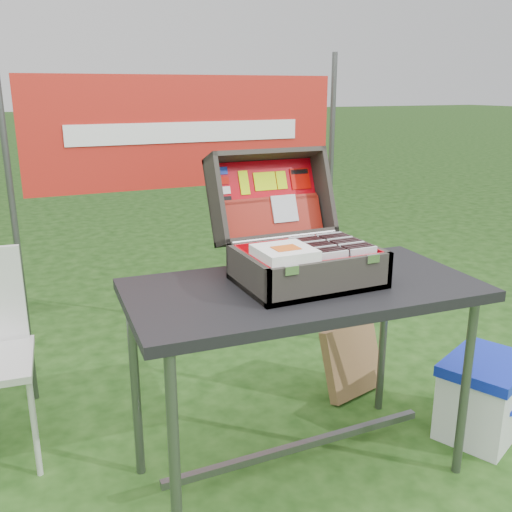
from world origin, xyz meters
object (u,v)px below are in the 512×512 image
cooler (483,397)px  cardboard_box (352,359)px  suitcase (300,222)px  table (301,383)px

cooler → cardboard_box: size_ratio=1.12×
cooler → cardboard_box: cardboard_box is taller
suitcase → cardboard_box: 1.08m
suitcase → cardboard_box: size_ratio=1.42×
cardboard_box → cooler: bearing=-73.2°
table → cooler: (0.89, -0.09, -0.23)m
table → suitcase: bearing=77.2°
cooler → cardboard_box: bearing=96.8°
table → suitcase: (0.02, 0.07, 0.63)m
cooler → suitcase: bearing=144.8°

